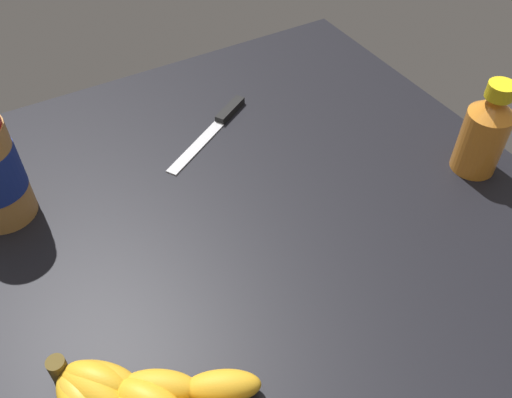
% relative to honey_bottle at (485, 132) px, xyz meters
% --- Properties ---
extents(ground_plane, '(0.92, 0.78, 0.03)m').
position_rel_honey_bottle_xyz_m(ground_plane, '(-0.39, 0.10, -0.08)').
color(ground_plane, black).
extents(honey_bottle, '(0.06, 0.06, 0.15)m').
position_rel_honey_bottle_xyz_m(honey_bottle, '(0.00, 0.00, 0.00)').
color(honey_bottle, orange).
rests_on(honey_bottle, ground_plane).
extents(butter_knife, '(0.19, 0.12, 0.01)m').
position_rel_honey_bottle_xyz_m(butter_knife, '(-0.29, 0.27, -0.06)').
color(butter_knife, silver).
rests_on(butter_knife, ground_plane).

